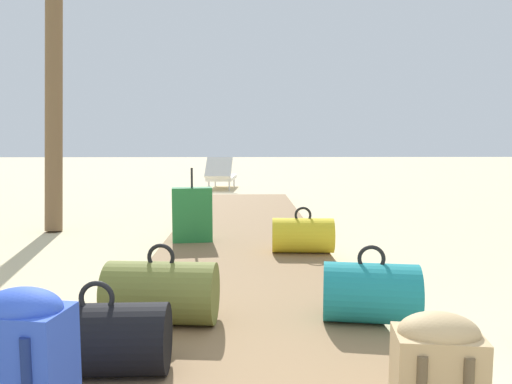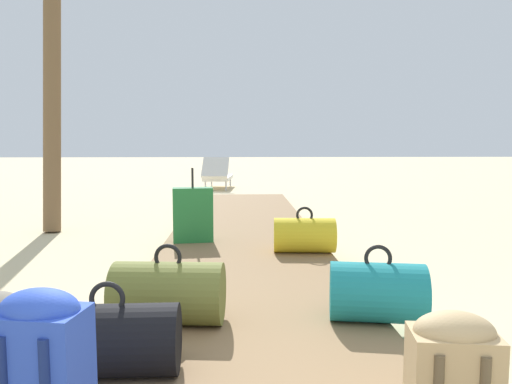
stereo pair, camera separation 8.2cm
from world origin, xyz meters
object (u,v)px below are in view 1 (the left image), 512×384
Objects in this scene: duffel_bag_teal at (371,293)px; duffel_bag_yellow at (303,235)px; duffel_bag_black at (98,339)px; backpack_blue at (25,370)px; suitcase_green at (192,214)px; duffel_bag_olive at (162,292)px; backpack_tan at (437,376)px; lounge_chair at (221,175)px.

duffel_bag_teal is 1.00× the size of duffel_bag_yellow.
backpack_blue is (-0.06, -0.61, 0.14)m from duffel_bag_black.
suitcase_green is (-1.31, 2.42, 0.11)m from duffel_bag_teal.
suitcase_green reaches higher than duffel_bag_olive.
backpack_tan is at bearing -93.30° from duffel_bag_teal.
lounge_chair is at bearing 89.01° from backpack_blue.
backpack_blue reaches higher than duffel_bag_teal.
lounge_chair is (-1.31, 9.07, 0.07)m from duffel_bag_teal.
backpack_tan is at bearing -22.56° from duffel_bag_black.
duffel_bag_olive reaches higher than duffel_bag_black.
backpack_blue is (-1.49, -1.25, 0.13)m from duffel_bag_teal.
backpack_blue is at bearing -101.12° from duffel_bag_olive.
duffel_bag_black is (-0.12, -3.06, -0.12)m from suitcase_green.
lounge_chair is at bearing 90.00° from suitcase_green.
lounge_chair is at bearing 90.44° from duffel_bag_olive.
duffel_bag_yellow is at bearing 63.59° from duffel_bag_black.
duffel_bag_olive is 1.69m from backpack_tan.
backpack_tan is (0.12, -3.06, 0.08)m from duffel_bag_yellow.
duffel_bag_teal is 0.90× the size of duffel_bag_olive.
suitcase_green is at bearing 91.63° from duffel_bag_olive.
lounge_chair reaches higher than duffel_bag_black.
suitcase_green is at bearing 87.21° from backpack_blue.
duffel_bag_black is at bearing -90.69° from lounge_chair.
backpack_tan is (-0.07, -1.20, 0.07)m from duffel_bag_teal.
duffel_bag_yellow is 1.02× the size of backpack_blue.
duffel_bag_yellow is at bearing 95.75° from duffel_bag_teal.
backpack_tan is 0.74× the size of duffel_bag_black.
backpack_tan is at bearing -87.79° from duffel_bag_yellow.
backpack_tan is at bearing -45.97° from duffel_bag_olive.
backpack_blue is at bearing -92.79° from suitcase_green.
backpack_blue is (-0.18, -3.67, 0.02)m from suitcase_green.
duffel_bag_yellow is at bearing -81.14° from lounge_chair.
backpack_tan is (1.24, -3.62, -0.04)m from suitcase_green.
duffel_bag_olive is 1.14× the size of backpack_blue.
backpack_tan reaches higher than duffel_bag_yellow.
suitcase_green is 1.21× the size of duffel_bag_black.
duffel_bag_teal is 0.77× the size of suitcase_green.
backpack_blue is at bearing -140.08° from duffel_bag_teal.
duffel_bag_olive is at bearing -88.37° from suitcase_green.
duffel_bag_teal reaches higher than duffel_bag_yellow.
duffel_bag_teal is 1.26× the size of backpack_tan.
duffel_bag_teal is 1.56m from duffel_bag_black.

